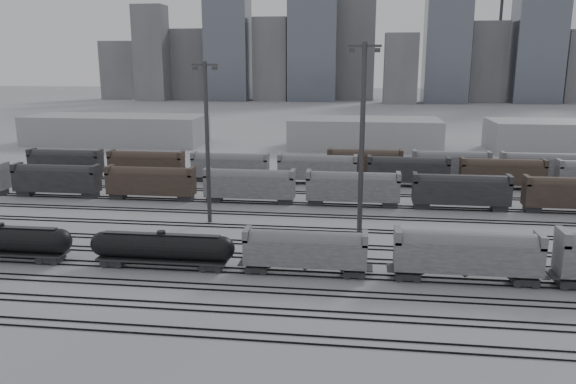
# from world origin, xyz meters

# --- Properties ---
(ground) EXTENTS (900.00, 900.00, 0.00)m
(ground) POSITION_xyz_m (0.00, 0.00, 0.00)
(ground) COLOR #B0B0B4
(ground) RESTS_ON ground
(tracks) EXTENTS (220.00, 71.50, 0.16)m
(tracks) POSITION_xyz_m (0.00, 17.50, 0.08)
(tracks) COLOR black
(tracks) RESTS_ON ground
(tank_car_a) EXTENTS (17.37, 2.90, 4.29)m
(tank_car_a) POSITION_xyz_m (-32.56, 1.00, 2.48)
(tank_car_a) COLOR black
(tank_car_a) RESTS_ON ground
(tank_car_b) EXTENTS (16.82, 2.80, 4.16)m
(tank_car_b) POSITION_xyz_m (-12.98, 1.00, 2.40)
(tank_car_b) COLOR black
(tank_car_b) RESTS_ON ground
(hopper_car_a) EXTENTS (13.56, 2.69, 4.85)m
(hopper_car_a) POSITION_xyz_m (3.33, 1.00, 3.00)
(hopper_car_a) COLOR black
(hopper_car_a) RESTS_ON ground
(hopper_car_b) EXTENTS (15.21, 3.02, 5.44)m
(hopper_car_b) POSITION_xyz_m (20.46, 1.00, 3.36)
(hopper_car_b) COLOR black
(hopper_car_b) RESTS_ON ground
(light_mast_b) EXTENTS (3.67, 0.59, 22.96)m
(light_mast_b) POSITION_xyz_m (-12.57, 19.89, 12.18)
(light_mast_b) COLOR #3A3A3C
(light_mast_b) RESTS_ON ground
(light_mast_c) EXTENTS (4.04, 0.65, 25.28)m
(light_mast_c) POSITION_xyz_m (9.18, 13.44, 13.41)
(light_mast_c) COLOR #3A3A3C
(light_mast_c) RESTS_ON ground
(bg_string_near) EXTENTS (151.00, 3.00, 5.60)m
(bg_string_near) POSITION_xyz_m (8.00, 32.00, 2.80)
(bg_string_near) COLOR gray
(bg_string_near) RESTS_ON ground
(bg_string_mid) EXTENTS (151.00, 3.00, 5.60)m
(bg_string_mid) POSITION_xyz_m (18.00, 48.00, 2.80)
(bg_string_mid) COLOR black
(bg_string_mid) RESTS_ON ground
(bg_string_far) EXTENTS (66.00, 3.00, 5.60)m
(bg_string_far) POSITION_xyz_m (35.50, 56.00, 2.80)
(bg_string_far) COLOR #49382E
(bg_string_far) RESTS_ON ground
(warehouse_left) EXTENTS (50.00, 18.00, 8.00)m
(warehouse_left) POSITION_xyz_m (-60.00, 95.00, 4.00)
(warehouse_left) COLOR #9E9EA1
(warehouse_left) RESTS_ON ground
(warehouse_mid) EXTENTS (40.00, 18.00, 8.00)m
(warehouse_mid) POSITION_xyz_m (10.00, 95.00, 4.00)
(warehouse_mid) COLOR #9E9EA1
(warehouse_mid) RESTS_ON ground
(warehouse_right) EXTENTS (35.00, 18.00, 8.00)m
(warehouse_right) POSITION_xyz_m (60.00, 95.00, 4.00)
(warehouse_right) COLOR #9E9EA1
(warehouse_right) RESTS_ON ground
(skyline) EXTENTS (316.00, 22.40, 95.00)m
(skyline) POSITION_xyz_m (10.84, 280.00, 34.73)
(skyline) COLOR gray
(skyline) RESTS_ON ground
(crane_left) EXTENTS (42.00, 1.80, 100.00)m
(crane_left) POSITION_xyz_m (-28.74, 305.00, 57.39)
(crane_left) COLOR #3A3A3C
(crane_left) RESTS_ON ground
(crane_right) EXTENTS (42.00, 1.80, 100.00)m
(crane_right) POSITION_xyz_m (91.26, 305.00, 57.39)
(crane_right) COLOR #3A3A3C
(crane_right) RESTS_ON ground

